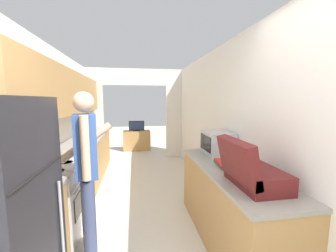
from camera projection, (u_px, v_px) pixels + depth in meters
wall_left at (48, 111)px, 2.95m from camera, size 0.38×7.32×2.50m
wall_right at (232, 128)px, 2.97m from camera, size 0.06×7.32×2.50m
wall_far_with_doorway at (135, 107)px, 5.75m from camera, size 3.04×0.06×2.50m
counter_left at (83, 163)px, 3.93m from camera, size 0.62×3.97×0.89m
counter_right at (229, 205)px, 2.37m from camera, size 0.62×1.90×0.89m
range_oven at (52, 203)px, 2.41m from camera, size 0.66×0.73×1.03m
person at (87, 171)px, 2.08m from camera, size 0.56×0.42×1.73m
suitcase at (250, 171)px, 1.81m from camera, size 0.45×0.57×0.43m
microwave at (217, 143)px, 2.93m from camera, size 0.36×0.48×0.31m
book_stack at (227, 163)px, 2.40m from camera, size 0.25×0.32×0.05m
tv_cabinet at (137, 140)px, 6.79m from camera, size 0.87×0.42×0.64m
television at (137, 126)px, 6.69m from camera, size 0.50×0.16×0.33m
knife at (61, 154)px, 2.86m from camera, size 0.14×0.31×0.02m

